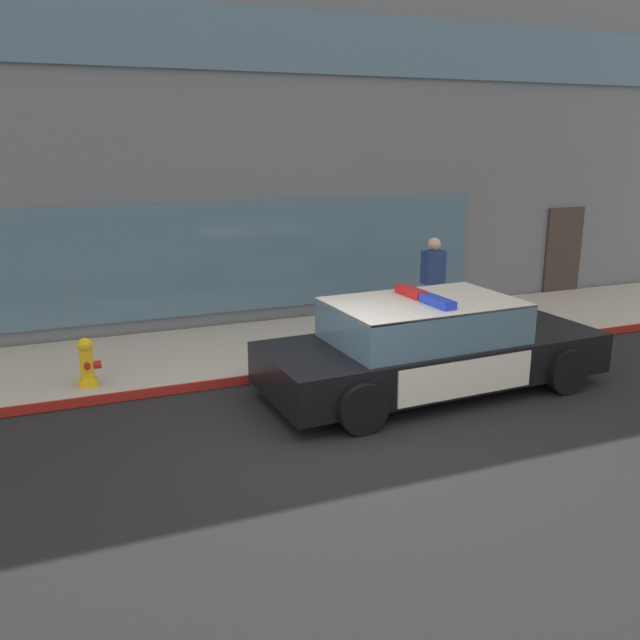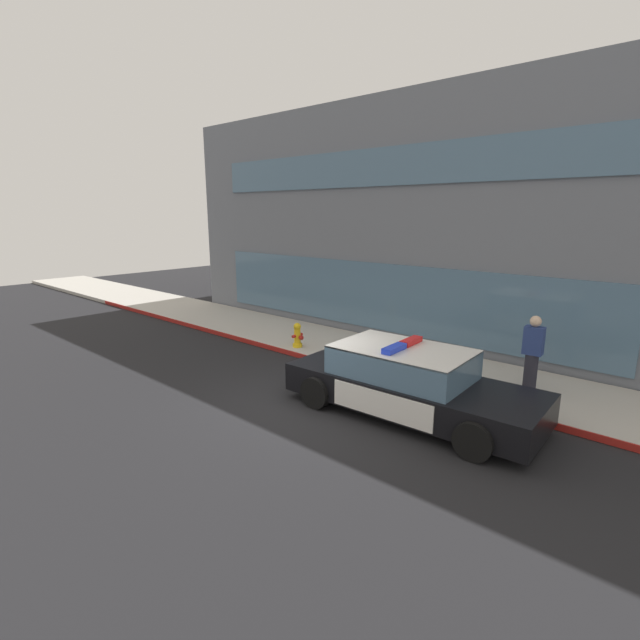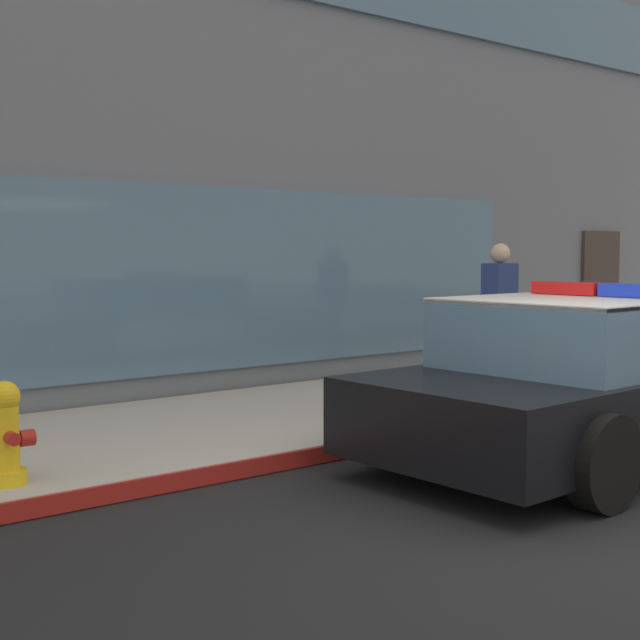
% 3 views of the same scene
% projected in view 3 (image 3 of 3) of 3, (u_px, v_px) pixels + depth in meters
% --- Properties ---
extents(ground, '(48.00, 48.00, 0.00)m').
position_uv_depth(ground, '(558.00, 522.00, 5.70)').
color(ground, black).
extents(sidewalk, '(48.00, 2.94, 0.15)m').
position_uv_depth(sidewalk, '(247.00, 423.00, 8.57)').
color(sidewalk, '#B2ADA3').
rests_on(sidewalk, ground).
extents(curb_red_paint, '(28.80, 0.04, 0.14)m').
position_uv_depth(curb_red_paint, '(344.00, 451.00, 7.41)').
color(curb_red_paint, maroon).
rests_on(curb_red_paint, ground).
extents(storefront_building, '(23.27, 11.44, 7.42)m').
position_uv_depth(storefront_building, '(64.00, 135.00, 14.60)').
color(storefront_building, slate).
rests_on(storefront_building, ground).
extents(police_cruiser, '(5.20, 2.28, 1.49)m').
position_uv_depth(police_cruiser, '(609.00, 375.00, 7.64)').
color(police_cruiser, black).
rests_on(police_cruiser, ground).
extents(fire_hydrant, '(0.34, 0.39, 0.73)m').
position_uv_depth(fire_hydrant, '(6.00, 434.00, 6.03)').
color(fire_hydrant, gold).
rests_on(fire_hydrant, sidewalk).
extents(pedestrian_on_sidewalk, '(0.41, 0.28, 1.71)m').
position_uv_depth(pedestrian_on_sidewalk, '(499.00, 313.00, 10.59)').
color(pedestrian_on_sidewalk, '#23232D').
rests_on(pedestrian_on_sidewalk, sidewalk).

